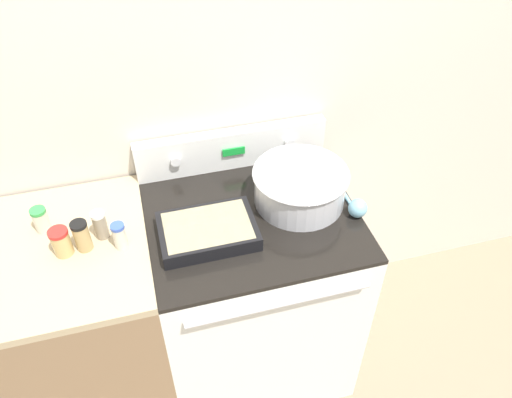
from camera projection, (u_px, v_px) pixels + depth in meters
The scene contains 12 objects.
kitchen_wall at pixel (226, 88), 1.88m from camera, with size 8.00×0.05×2.50m.
stove_range at pixel (253, 293), 2.14m from camera, with size 0.77×0.70×0.93m.
control_panel at pixel (232, 149), 2.00m from camera, with size 0.77×0.07×0.17m.
side_counter at pixel (95, 327), 2.01m from camera, with size 0.54×0.67×0.94m.
mixing_bowl at pixel (300, 185), 1.84m from camera, with size 0.35×0.35×0.14m.
casserole_dish at pixel (208, 230), 1.73m from camera, with size 0.33×0.23×0.06m.
ladle at pixel (356, 206), 1.82m from camera, with size 0.07×0.27×0.07m.
spice_jar_blue_cap at pixel (120, 236), 1.67m from camera, with size 0.05×0.05×0.10m.
spice_jar_white_cap at pixel (100, 225), 1.70m from camera, with size 0.05×0.05×0.11m.
spice_jar_black_cap at pixel (82, 236), 1.65m from camera, with size 0.05×0.05×0.12m.
spice_jar_red_cap at pixel (61, 242), 1.64m from camera, with size 0.07×0.07×0.10m.
spice_jar_green_cap at pixel (41, 220), 1.73m from camera, with size 0.05×0.05×0.10m.
Camera 1 is at (-0.33, -0.95, 2.19)m, focal length 35.00 mm.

